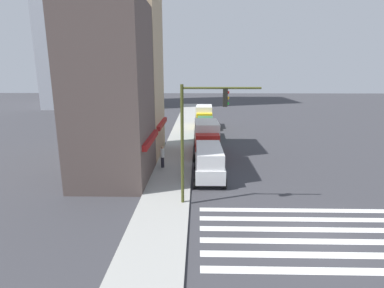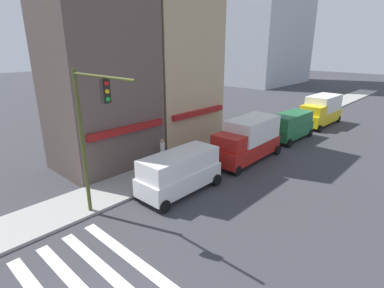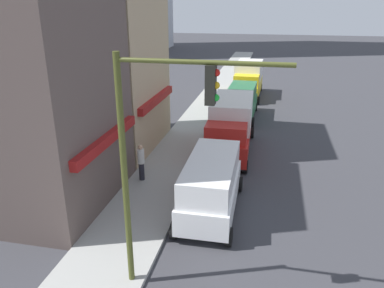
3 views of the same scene
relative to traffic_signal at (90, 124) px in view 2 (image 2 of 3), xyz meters
name	(u,v)px [view 2 (image 2 of 3)]	position (x,y,z in m)	size (l,w,h in m)	color
sidewalk_left	(9,231)	(-3.33, 2.02, -4.62)	(120.00, 3.00, 0.15)	#9E9E99
storefront_row	(145,58)	(7.99, 6.01, 2.37)	(13.17, 5.30, 15.59)	brown
traffic_signal	(90,124)	(0.00, 0.00, 0.00)	(0.32, 4.37, 7.00)	#474C1E
van_white	(180,171)	(4.60, -0.78, -3.41)	(5.02, 2.22, 2.34)	white
box_truck_red	(248,139)	(11.44, -0.78, -3.11)	(6.26, 2.42, 3.04)	#B21E19
van_green	(291,125)	(18.37, -0.78, -3.41)	(5.05, 2.22, 2.34)	#1E6638
box_truck_yellow	(321,110)	(25.29, -0.78, -3.11)	(6.26, 2.42, 3.04)	yellow
pedestrian_white_shirt	(163,151)	(6.60, 2.88, -3.63)	(0.32, 0.32, 1.77)	#23232D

